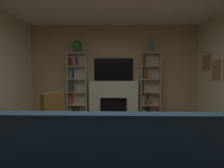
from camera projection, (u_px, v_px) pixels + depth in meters
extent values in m
plane|color=olive|center=(110.00, 163.00, 2.76)|extent=(7.18, 7.18, 0.00)
cube|color=tan|center=(114.00, 71.00, 5.70)|extent=(5.12, 0.06, 2.75)
cube|color=#9E784E|center=(216.00, 70.00, 4.51)|extent=(0.03, 0.37, 0.47)
cube|color=#57639A|center=(216.00, 70.00, 4.51)|extent=(0.01, 0.31, 0.41)
cube|color=#9E784E|center=(207.00, 63.00, 5.01)|extent=(0.03, 0.40, 0.42)
cube|color=slate|center=(206.00, 63.00, 5.01)|extent=(0.01, 0.34, 0.36)
cube|color=white|center=(95.00, 107.00, 5.63)|extent=(0.32, 0.23, 0.60)
cube|color=white|center=(132.00, 107.00, 5.60)|extent=(0.32, 0.23, 0.60)
cube|color=white|center=(114.00, 89.00, 5.58)|extent=(1.43, 0.23, 0.49)
cube|color=black|center=(114.00, 107.00, 5.69)|extent=(0.79, 0.08, 0.60)
cube|color=#55525A|center=(113.00, 119.00, 5.37)|extent=(1.53, 0.30, 0.03)
cube|color=black|center=(114.00, 70.00, 5.64)|extent=(1.16, 0.06, 0.67)
cube|color=silver|center=(68.00, 85.00, 5.59)|extent=(0.02, 0.28, 1.91)
cube|color=silver|center=(87.00, 86.00, 5.58)|extent=(0.02, 0.28, 1.91)
cube|color=silver|center=(78.00, 85.00, 5.72)|extent=(0.57, 0.02, 1.91)
cube|color=silver|center=(78.00, 117.00, 5.64)|extent=(0.53, 0.28, 0.02)
cube|color=#3A6B54|center=(70.00, 112.00, 5.68)|extent=(0.03, 0.16, 0.25)
cube|color=beige|center=(71.00, 111.00, 5.64)|extent=(0.02, 0.23, 0.32)
cube|color=olive|center=(72.00, 113.00, 5.64)|extent=(0.04, 0.24, 0.21)
cube|color=black|center=(74.00, 113.00, 5.65)|extent=(0.04, 0.20, 0.22)
cube|color=olive|center=(76.00, 112.00, 5.65)|extent=(0.04, 0.20, 0.27)
cube|color=#B82935|center=(78.00, 112.00, 5.67)|extent=(0.03, 0.17, 0.25)
cube|color=#367A51|center=(79.00, 112.00, 5.63)|extent=(0.02, 0.23, 0.25)
cube|color=silver|center=(78.00, 105.00, 5.62)|extent=(0.53, 0.28, 0.02)
cube|color=#AB2B20|center=(70.00, 100.00, 5.65)|extent=(0.03, 0.17, 0.24)
cube|color=beige|center=(71.00, 101.00, 5.62)|extent=(0.02, 0.23, 0.22)
cube|color=#B6391A|center=(72.00, 99.00, 5.63)|extent=(0.02, 0.20, 0.32)
cube|color=silver|center=(78.00, 92.00, 5.59)|extent=(0.53, 0.28, 0.02)
cube|color=#1D5382|center=(70.00, 88.00, 5.62)|extent=(0.04, 0.19, 0.23)
cube|color=#3A6755|center=(71.00, 88.00, 5.62)|extent=(0.04, 0.20, 0.21)
cube|color=#924D3E|center=(73.00, 87.00, 5.63)|extent=(0.04, 0.16, 0.24)
cube|color=#5E416E|center=(75.00, 88.00, 5.62)|extent=(0.03, 0.18, 0.20)
cube|color=beige|center=(76.00, 87.00, 5.60)|extent=(0.04, 0.22, 0.25)
cube|color=silver|center=(77.00, 79.00, 5.57)|extent=(0.53, 0.28, 0.02)
cube|color=#286947|center=(70.00, 74.00, 5.61)|extent=(0.03, 0.16, 0.27)
cube|color=beige|center=(71.00, 75.00, 5.60)|extent=(0.04, 0.19, 0.23)
cube|color=#224A86|center=(73.00, 74.00, 5.60)|extent=(0.02, 0.18, 0.27)
cube|color=silver|center=(77.00, 66.00, 5.55)|extent=(0.53, 0.28, 0.02)
cube|color=red|center=(69.00, 62.00, 5.59)|extent=(0.03, 0.17, 0.24)
cube|color=#30633A|center=(71.00, 62.00, 5.60)|extent=(0.03, 0.16, 0.21)
cube|color=#A93123|center=(72.00, 62.00, 5.57)|extent=(0.04, 0.20, 0.22)
cube|color=beige|center=(74.00, 61.00, 5.57)|extent=(0.02, 0.20, 0.28)
cube|color=beige|center=(75.00, 62.00, 5.57)|extent=(0.03, 0.20, 0.23)
cube|color=#544166|center=(77.00, 62.00, 5.56)|extent=(0.04, 0.22, 0.25)
cube|color=silver|center=(77.00, 53.00, 5.53)|extent=(0.53, 0.28, 0.02)
cube|color=beige|center=(141.00, 86.00, 5.52)|extent=(0.02, 0.31, 1.91)
cube|color=beige|center=(160.00, 86.00, 5.50)|extent=(0.02, 0.31, 1.91)
cube|color=beige|center=(149.00, 85.00, 5.66)|extent=(0.57, 0.02, 1.91)
cube|color=beige|center=(150.00, 118.00, 5.56)|extent=(0.53, 0.31, 0.02)
cube|color=olive|center=(142.00, 112.00, 5.58)|extent=(0.04, 0.24, 0.29)
cube|color=beige|center=(143.00, 113.00, 5.57)|extent=(0.02, 0.26, 0.27)
cube|color=#397D46|center=(144.00, 113.00, 5.58)|extent=(0.04, 0.23, 0.24)
cube|color=#184F8E|center=(146.00, 114.00, 5.58)|extent=(0.04, 0.23, 0.20)
cube|color=#B13B22|center=(147.00, 112.00, 5.61)|extent=(0.03, 0.17, 0.28)
cube|color=#5B347F|center=(149.00, 113.00, 5.57)|extent=(0.04, 0.25, 0.27)
cube|color=#A5721F|center=(150.00, 112.00, 5.59)|extent=(0.03, 0.20, 0.31)
cube|color=beige|center=(150.00, 105.00, 5.54)|extent=(0.53, 0.31, 0.02)
cube|color=beige|center=(142.00, 100.00, 5.59)|extent=(0.04, 0.17, 0.26)
cube|color=beige|center=(143.00, 99.00, 5.56)|extent=(0.04, 0.24, 0.32)
cube|color=#327147|center=(145.00, 99.00, 5.56)|extent=(0.02, 0.23, 0.32)
cube|color=olive|center=(146.00, 100.00, 5.59)|extent=(0.03, 0.18, 0.24)
cube|color=olive|center=(148.00, 101.00, 5.57)|extent=(0.03, 0.21, 0.20)
cube|color=#A4732C|center=(149.00, 100.00, 5.58)|extent=(0.03, 0.17, 0.27)
cube|color=beige|center=(150.00, 92.00, 5.52)|extent=(0.53, 0.31, 0.02)
cube|color=#97562A|center=(142.00, 88.00, 5.54)|extent=(0.03, 0.23, 0.21)
cube|color=#652770|center=(143.00, 86.00, 5.56)|extent=(0.03, 0.19, 0.33)
cube|color=beige|center=(144.00, 86.00, 5.55)|extent=(0.02, 0.21, 0.31)
cube|color=beige|center=(150.00, 79.00, 5.50)|extent=(0.53, 0.31, 0.02)
cube|color=#216E54|center=(142.00, 75.00, 5.53)|extent=(0.04, 0.21, 0.23)
cube|color=#A63D2E|center=(144.00, 75.00, 5.52)|extent=(0.04, 0.22, 0.24)
cube|color=brown|center=(146.00, 75.00, 5.51)|extent=(0.04, 0.25, 0.20)
cube|color=olive|center=(147.00, 75.00, 5.51)|extent=(0.02, 0.23, 0.23)
cube|color=beige|center=(150.00, 66.00, 5.48)|extent=(0.53, 0.31, 0.02)
cube|color=#AD3B28|center=(142.00, 61.00, 5.49)|extent=(0.04, 0.26, 0.29)
cube|color=#246F53|center=(144.00, 62.00, 5.48)|extent=(0.03, 0.26, 0.21)
cube|color=#945629|center=(145.00, 61.00, 5.52)|extent=(0.03, 0.18, 0.26)
cube|color=beige|center=(150.00, 53.00, 5.46)|extent=(0.53, 0.31, 0.02)
cylinder|color=#4B5A5A|center=(77.00, 51.00, 5.52)|extent=(0.16, 0.16, 0.12)
sphere|color=#2A7533|center=(77.00, 45.00, 5.51)|extent=(0.27, 0.27, 0.27)
cylinder|color=teal|center=(151.00, 48.00, 5.45)|extent=(0.12, 0.12, 0.28)
cylinder|color=#4C7F3F|center=(150.00, 41.00, 5.44)|extent=(0.01, 0.01, 0.11)
sphere|color=#DD6487|center=(150.00, 39.00, 5.44)|extent=(0.05, 0.05, 0.05)
cylinder|color=#4C7F3F|center=(151.00, 41.00, 5.42)|extent=(0.01, 0.01, 0.12)
sphere|color=#DD6487|center=(151.00, 39.00, 5.41)|extent=(0.05, 0.05, 0.05)
cylinder|color=#4C7F3F|center=(151.00, 40.00, 5.43)|extent=(0.01, 0.01, 0.18)
sphere|color=#DD6487|center=(151.00, 37.00, 5.43)|extent=(0.05, 0.05, 0.05)
cylinder|color=#4C7F3F|center=(151.00, 40.00, 5.45)|extent=(0.01, 0.01, 0.16)
sphere|color=#DD6487|center=(151.00, 38.00, 5.45)|extent=(0.04, 0.04, 0.04)
cube|color=#3E678F|center=(106.00, 148.00, 1.49)|extent=(1.83, 0.16, 0.55)
cylinder|color=brown|center=(44.00, 149.00, 2.74)|extent=(0.04, 0.04, 0.41)
cylinder|color=brown|center=(63.00, 136.00, 3.35)|extent=(0.04, 0.04, 0.41)
cylinder|color=brown|center=(13.00, 147.00, 2.83)|extent=(0.04, 0.04, 0.41)
cylinder|color=brown|center=(36.00, 134.00, 3.44)|extent=(0.04, 0.04, 0.41)
cube|color=#A04B48|center=(40.00, 126.00, 3.08)|extent=(0.65, 0.73, 0.08)
cube|color=brown|center=(40.00, 129.00, 3.08)|extent=(0.65, 0.73, 0.04)
cube|color=brown|center=(54.00, 111.00, 3.02)|extent=(0.16, 0.66, 0.60)
cube|color=brown|center=(109.00, 152.00, 2.15)|extent=(0.81, 0.52, 0.04)
cylinder|color=brown|center=(81.00, 160.00, 2.41)|extent=(0.05, 0.05, 0.39)
cylinder|color=brown|center=(140.00, 161.00, 2.39)|extent=(0.05, 0.05, 0.39)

